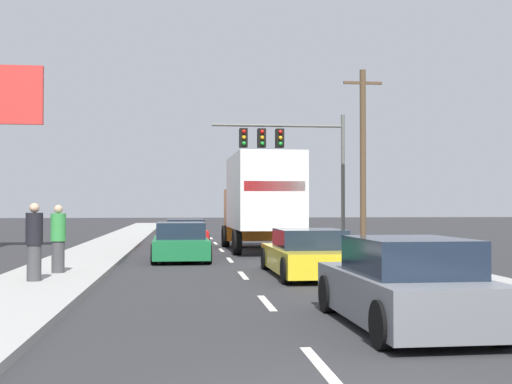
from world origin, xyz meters
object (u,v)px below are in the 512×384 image
(pedestrian_near_corner, at_px, (58,239))
(utility_pole_mid, at_px, (363,155))
(car_gray, at_px, (405,286))
(box_truck, at_px, (261,198))
(car_yellow, at_px, (308,255))
(car_green, at_px, (181,243))
(pedestrian_mid_block, at_px, (34,242))
(car_red, at_px, (185,234))
(traffic_signal_mast, at_px, (283,146))

(pedestrian_near_corner, bearing_deg, utility_pole_mid, 47.82)
(car_gray, relative_size, utility_pole_mid, 0.51)
(box_truck, bearing_deg, car_yellow, -89.04)
(car_green, xyz_separation_m, car_gray, (3.42, -12.86, 0.05))
(car_gray, xyz_separation_m, pedestrian_mid_block, (-6.69, 5.78, 0.40))
(car_yellow, distance_m, utility_pole_mid, 14.12)
(car_yellow, height_order, pedestrian_near_corner, pedestrian_near_corner)
(car_red, height_order, pedestrian_near_corner, pedestrian_near_corner)
(car_red, relative_size, car_yellow, 1.01)
(car_red, height_order, box_truck, box_truck)
(car_red, distance_m, car_yellow, 13.40)
(car_red, xyz_separation_m, pedestrian_mid_block, (-3.45, -14.70, 0.46))
(car_green, bearing_deg, car_yellow, -58.12)
(car_green, bearing_deg, pedestrian_mid_block, -114.81)
(car_green, relative_size, utility_pole_mid, 0.54)
(car_yellow, bearing_deg, pedestrian_near_corner, 178.73)
(car_yellow, relative_size, utility_pole_mid, 0.58)
(car_green, relative_size, pedestrian_mid_block, 2.49)
(box_truck, xyz_separation_m, car_gray, (0.22, -16.87, -1.53))
(traffic_signal_mast, distance_m, pedestrian_near_corner, 18.57)
(pedestrian_mid_block, bearing_deg, box_truck, 59.77)
(car_green, height_order, pedestrian_near_corner, pedestrian_near_corner)
(car_gray, xyz_separation_m, pedestrian_near_corner, (-6.49, 7.61, 0.37))
(car_yellow, distance_m, pedestrian_near_corner, 6.44)
(car_gray, distance_m, pedestrian_near_corner, 10.01)
(car_green, relative_size, pedestrian_near_corner, 2.55)
(car_yellow, relative_size, pedestrian_near_corner, 2.74)
(car_red, bearing_deg, traffic_signal_mast, 33.79)
(car_green, height_order, pedestrian_mid_block, pedestrian_mid_block)
(car_gray, bearing_deg, car_green, 104.88)
(car_yellow, distance_m, car_gray, 7.47)
(pedestrian_mid_block, bearing_deg, car_yellow, 14.29)
(car_green, distance_m, traffic_signal_mast, 12.83)
(car_yellow, distance_m, pedestrian_mid_block, 6.85)
(box_truck, relative_size, car_gray, 1.80)
(box_truck, height_order, pedestrian_mid_block, box_truck)
(car_gray, bearing_deg, pedestrian_mid_block, 139.15)
(traffic_signal_mast, relative_size, pedestrian_mid_block, 3.88)
(traffic_signal_mast, relative_size, utility_pole_mid, 0.85)
(box_truck, bearing_deg, pedestrian_near_corner, -124.08)
(car_red, relative_size, pedestrian_near_corner, 2.76)
(box_truck, xyz_separation_m, car_yellow, (0.16, -9.40, -1.60))
(car_green, bearing_deg, car_gray, -75.12)
(car_red, relative_size, utility_pole_mid, 0.59)
(car_red, distance_m, traffic_signal_mast, 7.36)
(utility_pole_mid, xyz_separation_m, pedestrian_near_corner, (-11.39, -12.57, -3.19))
(utility_pole_mid, bearing_deg, box_truck, -147.15)
(car_gray, bearing_deg, car_yellow, 90.51)
(car_red, relative_size, car_green, 1.08)
(car_green, xyz_separation_m, utility_pole_mid, (8.32, 7.33, 3.61))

